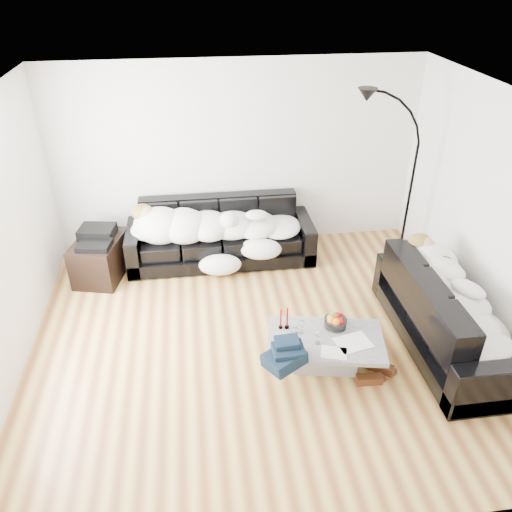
{
  "coord_description": "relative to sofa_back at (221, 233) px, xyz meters",
  "views": [
    {
      "loc": [
        -0.61,
        -4.25,
        3.71
      ],
      "look_at": [
        0.0,
        0.3,
        0.9
      ],
      "focal_mm": 35.0,
      "sensor_mm": 36.0,
      "label": 1
    }
  ],
  "objects": [
    {
      "name": "ground",
      "position": [
        0.29,
        -1.76,
        -0.41
      ],
      "size": [
        5.0,
        5.0,
        0.0
      ],
      "primitive_type": "plane",
      "color": "brown",
      "rests_on": "ground"
    },
    {
      "name": "wall_back",
      "position": [
        0.29,
        0.49,
        0.89
      ],
      "size": [
        5.0,
        0.02,
        2.6
      ],
      "primitive_type": "cube",
      "color": "silver",
      "rests_on": "ground"
    },
    {
      "name": "wall_right",
      "position": [
        2.79,
        -1.76,
        0.89
      ],
      "size": [
        0.02,
        4.5,
        2.6
      ],
      "primitive_type": "cube",
      "color": "silver",
      "rests_on": "ground"
    },
    {
      "name": "ceiling",
      "position": [
        0.29,
        -1.76,
        2.19
      ],
      "size": [
        5.0,
        5.0,
        0.0
      ],
      "primitive_type": "plane",
      "color": "white",
      "rests_on": "ground"
    },
    {
      "name": "sofa_back",
      "position": [
        0.0,
        0.0,
        0.0
      ],
      "size": [
        2.53,
        0.87,
        0.83
      ],
      "primitive_type": "cube",
      "color": "black",
      "rests_on": "ground"
    },
    {
      "name": "sofa_right",
      "position": [
        2.3,
        -2.09,
        0.01
      ],
      "size": [
        0.91,
        2.11,
        0.86
      ],
      "primitive_type": "cube",
      "rotation": [
        0.0,
        0.0,
        1.57
      ],
      "color": "black",
      "rests_on": "ground"
    },
    {
      "name": "sleeper_back",
      "position": [
        0.0,
        -0.05,
        0.22
      ],
      "size": [
        2.14,
        0.74,
        0.43
      ],
      "primitive_type": null,
      "color": "white",
      "rests_on": "sofa_back"
    },
    {
      "name": "sleeper_right",
      "position": [
        2.3,
        -2.09,
        0.23
      ],
      "size": [
        0.76,
        1.81,
        0.44
      ],
      "primitive_type": null,
      "rotation": [
        0.0,
        0.0,
        1.57
      ],
      "color": "white",
      "rests_on": "sofa_right"
    },
    {
      "name": "teal_cushion",
      "position": [
        2.24,
        -1.44,
        0.31
      ],
      "size": [
        0.42,
        0.38,
        0.2
      ],
      "primitive_type": "ellipsoid",
      "rotation": [
        0.0,
        0.0,
        0.24
      ],
      "color": "#0E663F",
      "rests_on": "sofa_right"
    },
    {
      "name": "coffee_table",
      "position": [
        0.91,
        -2.24,
        -0.24
      ],
      "size": [
        1.28,
        0.9,
        0.34
      ],
      "primitive_type": "cube",
      "rotation": [
        0.0,
        0.0,
        -0.19
      ],
      "color": "#939699",
      "rests_on": "ground"
    },
    {
      "name": "fruit_bowl",
      "position": [
        1.05,
        -2.06,
        0.0
      ],
      "size": [
        0.3,
        0.3,
        0.15
      ],
      "primitive_type": "cylinder",
      "rotation": [
        0.0,
        0.0,
        0.28
      ],
      "color": "white",
      "rests_on": "coffee_table"
    },
    {
      "name": "wine_glass_a",
      "position": [
        0.68,
        -2.12,
        0.01
      ],
      "size": [
        0.08,
        0.08,
        0.15
      ],
      "primitive_type": "cylinder",
      "rotation": [
        0.0,
        0.0,
        -0.18
      ],
      "color": "white",
      "rests_on": "coffee_table"
    },
    {
      "name": "wine_glass_b",
      "position": [
        0.59,
        -2.24,
        0.01
      ],
      "size": [
        0.08,
        0.08,
        0.17
      ],
      "primitive_type": "cylinder",
      "rotation": [
        0.0,
        0.0,
        0.08
      ],
      "color": "white",
      "rests_on": "coffee_table"
    },
    {
      "name": "wine_glass_c",
      "position": [
        0.81,
        -2.3,
        0.01
      ],
      "size": [
        0.07,
        0.07,
        0.15
      ],
      "primitive_type": "cylinder",
      "rotation": [
        0.0,
        0.0,
        0.14
      ],
      "color": "white",
      "rests_on": "coffee_table"
    },
    {
      "name": "candle_left",
      "position": [
        0.48,
        -2.02,
        0.05
      ],
      "size": [
        0.05,
        0.05,
        0.24
      ],
      "primitive_type": "cylinder",
      "rotation": [
        0.0,
        0.0,
        -0.17
      ],
      "color": "maroon",
      "rests_on": "coffee_table"
    },
    {
      "name": "candle_right",
      "position": [
        0.54,
        -2.02,
        0.06
      ],
      "size": [
        0.06,
        0.06,
        0.26
      ],
      "primitive_type": "cylinder",
      "rotation": [
        0.0,
        0.0,
        0.22
      ],
      "color": "maroon",
      "rests_on": "coffee_table"
    },
    {
      "name": "newspaper_a",
      "position": [
        1.16,
        -2.34,
        -0.06
      ],
      "size": [
        0.39,
        0.33,
        0.01
      ],
      "primitive_type": "cube",
      "rotation": [
        0.0,
        0.0,
        0.22
      ],
      "color": "silver",
      "rests_on": "coffee_table"
    },
    {
      "name": "newspaper_b",
      "position": [
        0.93,
        -2.46,
        -0.06
      ],
      "size": [
        0.3,
        0.25,
        0.01
      ],
      "primitive_type": "cube",
      "rotation": [
        0.0,
        0.0,
        -0.3
      ],
      "color": "silver",
      "rests_on": "coffee_table"
    },
    {
      "name": "navy_jacket",
      "position": [
        0.43,
        -2.51,
        0.11
      ],
      "size": [
        0.45,
        0.4,
        0.19
      ],
      "primitive_type": null,
      "rotation": [
        0.0,
        0.0,
        0.21
      ],
      "color": "black",
      "rests_on": "coffee_table"
    },
    {
      "name": "shoes",
      "position": [
        1.37,
        -2.5,
        -0.36
      ],
      "size": [
        0.52,
        0.43,
        0.1
      ],
      "primitive_type": null,
      "rotation": [
        0.0,
        0.0,
        -0.25
      ],
      "color": "#472311",
      "rests_on": "ground"
    },
    {
      "name": "av_cabinet",
      "position": [
        -1.6,
        -0.22,
        -0.14
      ],
      "size": [
        0.72,
        0.9,
        0.55
      ],
      "primitive_type": "cube",
      "rotation": [
        0.0,
        0.0,
        -0.24
      ],
      "color": "black",
      "rests_on": "ground"
    },
    {
      "name": "stereo",
      "position": [
        -1.6,
        -0.22,
        0.2
      ],
      "size": [
        0.49,
        0.41,
        0.13
      ],
      "primitive_type": "cube",
      "rotation": [
        0.0,
        0.0,
        -0.17
      ],
      "color": "black",
      "rests_on": "av_cabinet"
    },
    {
      "name": "floor_lamp",
      "position": [
        2.44,
        -0.42,
        0.64
      ],
      "size": [
        0.8,
        0.4,
        2.1
      ],
      "primitive_type": null,
      "rotation": [
        0.0,
        0.0,
        -0.13
      ],
      "color": "black",
      "rests_on": "ground"
    }
  ]
}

